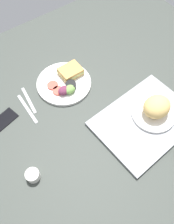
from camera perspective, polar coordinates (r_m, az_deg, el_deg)
name	(u,v)px	position (r cm, az deg, el deg)	size (l,w,h in cm)	color
ground_plane	(87,112)	(112.06, -0.09, 0.09)	(190.00, 150.00, 3.00)	#383D38
serving_tray	(145,120)	(110.23, 14.11, -2.03)	(45.00, 33.00, 1.60)	gray
bread_plate_near	(156,109)	(108.78, 16.57, 0.74)	(20.25, 20.25, 10.17)	white
plate_with_salad	(66,82)	(119.21, -5.16, 7.48)	(27.71, 27.71, 5.40)	white
espresso_cup	(33,175)	(98.05, -13.20, -14.96)	(5.60, 5.60, 4.00)	silver
fork	(29,100)	(117.26, -14.17, 2.89)	(17.00, 1.40, 0.50)	#B7B7BC
knife	(27,109)	(114.59, -14.51, 0.83)	(19.00, 1.40, 0.50)	#B7B7BC
cell_phone	(2,121)	(114.19, -20.24, -2.16)	(14.40, 7.20, 0.80)	black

